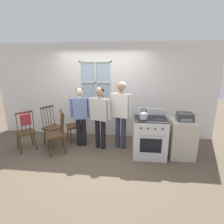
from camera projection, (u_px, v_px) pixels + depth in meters
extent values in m
plane|color=brown|center=(94.00, 157.00, 4.11)|extent=(16.00, 16.00, 0.00)
cube|color=white|center=(40.00, 90.00, 5.31)|extent=(2.54, 0.06, 2.70)
cube|color=white|center=(164.00, 92.00, 4.91)|extent=(2.93, 0.06, 2.70)
cube|color=white|center=(97.00, 119.00, 5.34)|extent=(0.93, 0.06, 1.00)
cube|color=white|center=(95.00, 51.00, 4.84)|extent=(0.93, 0.06, 0.50)
cube|color=silver|center=(96.00, 104.00, 5.14)|extent=(0.99, 0.10, 0.03)
cube|color=#9EB7C6|center=(96.00, 82.00, 5.07)|extent=(0.87, 0.01, 1.14)
cube|color=silver|center=(96.00, 82.00, 5.04)|extent=(0.04, 0.02, 1.20)
cube|color=silver|center=(96.00, 82.00, 5.04)|extent=(0.93, 0.02, 0.04)
cube|color=silver|center=(81.00, 82.00, 5.09)|extent=(0.04, 0.03, 1.20)
cube|color=silver|center=(111.00, 83.00, 4.99)|extent=(0.04, 0.03, 1.20)
cube|color=silver|center=(95.00, 62.00, 4.89)|extent=(0.93, 0.03, 0.04)
cube|color=silver|center=(96.00, 102.00, 5.19)|extent=(0.93, 0.03, 0.04)
cube|color=#4C331E|center=(25.00, 132.00, 4.38)|extent=(0.58, 0.58, 0.04)
cylinder|color=#4C331E|center=(32.00, 137.00, 4.66)|extent=(0.05, 0.09, 0.44)
cylinder|color=#4C331E|center=(18.00, 141.00, 4.46)|extent=(0.09, 0.05, 0.44)
cylinder|color=#4C331E|center=(35.00, 141.00, 4.42)|extent=(0.09, 0.05, 0.44)
cylinder|color=#4C331E|center=(20.00, 145.00, 4.21)|extent=(0.05, 0.09, 0.44)
cylinder|color=#4C331E|center=(33.00, 122.00, 4.28)|extent=(0.06, 0.07, 0.54)
cylinder|color=#4C331E|center=(29.00, 123.00, 4.23)|extent=(0.06, 0.07, 0.54)
cylinder|color=#4C331E|center=(25.00, 124.00, 4.18)|extent=(0.06, 0.07, 0.54)
cylinder|color=#4C331E|center=(21.00, 125.00, 4.12)|extent=(0.06, 0.07, 0.54)
cylinder|color=#4C331E|center=(17.00, 125.00, 4.07)|extent=(0.06, 0.07, 0.54)
cube|color=#4C331E|center=(24.00, 112.00, 4.10)|extent=(0.30, 0.29, 0.04)
cube|color=#4C331E|center=(56.00, 135.00, 4.22)|extent=(0.56, 0.57, 0.04)
cylinder|color=#4C331E|center=(49.00, 142.00, 4.36)|extent=(0.09, 0.06, 0.44)
cylinder|color=#4C331E|center=(51.00, 148.00, 4.06)|extent=(0.06, 0.09, 0.44)
cylinder|color=#4C331E|center=(62.00, 140.00, 4.49)|extent=(0.06, 0.09, 0.44)
cylinder|color=#4C331E|center=(65.00, 145.00, 4.20)|extent=(0.09, 0.06, 0.44)
cylinder|color=#4C331E|center=(61.00, 121.00, 4.37)|extent=(0.07, 0.05, 0.54)
cylinder|color=#4C331E|center=(61.00, 122.00, 4.30)|extent=(0.07, 0.05, 0.54)
cylinder|color=#4C331E|center=(62.00, 123.00, 4.22)|extent=(0.07, 0.05, 0.54)
cylinder|color=#4C331E|center=(63.00, 124.00, 4.14)|extent=(0.07, 0.05, 0.54)
cylinder|color=#4C331E|center=(64.00, 126.00, 4.06)|extent=(0.07, 0.05, 0.54)
cube|color=#4C331E|center=(61.00, 112.00, 4.14)|extent=(0.24, 0.34, 0.04)
cube|color=#4C331E|center=(53.00, 128.00, 4.68)|extent=(0.55, 0.55, 0.04)
cylinder|color=#4C331E|center=(52.00, 140.00, 4.52)|extent=(0.06, 0.09, 0.44)
cylinder|color=#4C331E|center=(63.00, 135.00, 4.80)|extent=(0.09, 0.06, 0.44)
cylinder|color=#4C331E|center=(45.00, 137.00, 4.69)|extent=(0.09, 0.06, 0.44)
cylinder|color=#4C331E|center=(55.00, 133.00, 4.96)|extent=(0.06, 0.09, 0.44)
cylinder|color=#4C331E|center=(42.00, 119.00, 4.55)|extent=(0.07, 0.05, 0.54)
cylinder|color=#4C331E|center=(45.00, 118.00, 4.63)|extent=(0.07, 0.05, 0.54)
cylinder|color=#4C331E|center=(48.00, 117.00, 4.70)|extent=(0.07, 0.05, 0.54)
cylinder|color=#4C331E|center=(51.00, 117.00, 4.77)|extent=(0.07, 0.05, 0.54)
cylinder|color=#4C331E|center=(53.00, 116.00, 4.85)|extent=(0.07, 0.05, 0.54)
cube|color=#4C331E|center=(47.00, 107.00, 4.63)|extent=(0.21, 0.36, 0.04)
cube|color=#4C331E|center=(74.00, 126.00, 4.85)|extent=(0.56, 0.57, 0.04)
cylinder|color=#4C331E|center=(68.00, 133.00, 4.99)|extent=(0.09, 0.06, 0.44)
cylinder|color=#4C331E|center=(71.00, 137.00, 4.70)|extent=(0.06, 0.09, 0.44)
cylinder|color=#4C331E|center=(79.00, 131.00, 5.13)|extent=(0.06, 0.09, 0.44)
cylinder|color=#4C331E|center=(82.00, 135.00, 4.84)|extent=(0.09, 0.06, 0.44)
cylinder|color=#4C331E|center=(78.00, 114.00, 5.01)|extent=(0.07, 0.06, 0.54)
cylinder|color=#4C331E|center=(79.00, 115.00, 4.94)|extent=(0.07, 0.06, 0.54)
cylinder|color=#4C331E|center=(80.00, 116.00, 4.86)|extent=(0.07, 0.06, 0.54)
cylinder|color=#4C331E|center=(81.00, 116.00, 4.78)|extent=(0.07, 0.06, 0.54)
cylinder|color=#4C331E|center=(82.00, 117.00, 4.70)|extent=(0.07, 0.06, 0.54)
cube|color=#4C331E|center=(79.00, 106.00, 4.78)|extent=(0.24, 0.34, 0.04)
cylinder|color=black|center=(79.00, 132.00, 4.61)|extent=(0.12, 0.12, 0.76)
cylinder|color=black|center=(84.00, 132.00, 4.62)|extent=(0.12, 0.12, 0.76)
cube|color=#6B84B7|center=(80.00, 108.00, 4.45)|extent=(0.40, 0.29, 0.53)
cylinder|color=#6B84B7|center=(71.00, 108.00, 4.40)|extent=(0.10, 0.12, 0.49)
cylinder|color=#6B84B7|center=(89.00, 107.00, 4.45)|extent=(0.10, 0.12, 0.49)
cylinder|color=beige|center=(80.00, 97.00, 4.37)|extent=(0.10, 0.10, 0.06)
sphere|color=beige|center=(79.00, 92.00, 4.33)|extent=(0.20, 0.20, 0.20)
ellipsoid|color=#332319|center=(79.00, 91.00, 4.34)|extent=(0.20, 0.20, 0.16)
cylinder|color=black|center=(97.00, 133.00, 4.50)|extent=(0.12, 0.12, 0.77)
cylinder|color=black|center=(103.00, 134.00, 4.42)|extent=(0.12, 0.12, 0.77)
cube|color=beige|center=(100.00, 109.00, 4.29)|extent=(0.49, 0.34, 0.54)
cylinder|color=beige|center=(90.00, 107.00, 4.38)|extent=(0.11, 0.13, 0.50)
cylinder|color=beige|center=(109.00, 109.00, 4.16)|extent=(0.11, 0.13, 0.50)
cylinder|color=tan|center=(100.00, 97.00, 4.21)|extent=(0.10, 0.10, 0.07)
sphere|color=tan|center=(100.00, 91.00, 4.18)|extent=(0.20, 0.20, 0.20)
ellipsoid|color=black|center=(100.00, 91.00, 4.18)|extent=(0.20, 0.20, 0.16)
cylinder|color=#2D3347|center=(118.00, 132.00, 4.51)|extent=(0.12, 0.12, 0.84)
cylinder|color=#2D3347|center=(124.00, 133.00, 4.44)|extent=(0.12, 0.12, 0.84)
cube|color=white|center=(121.00, 105.00, 4.29)|extent=(0.47, 0.34, 0.59)
cylinder|color=white|center=(112.00, 104.00, 4.37)|extent=(0.11, 0.13, 0.54)
cylinder|color=white|center=(130.00, 106.00, 4.16)|extent=(0.11, 0.13, 0.54)
cylinder|color=tan|center=(121.00, 92.00, 4.21)|extent=(0.10, 0.10, 0.07)
sphere|color=tan|center=(121.00, 86.00, 4.17)|extent=(0.21, 0.21, 0.21)
ellipsoid|color=silver|center=(122.00, 85.00, 4.18)|extent=(0.22, 0.22, 0.17)
cube|color=silver|center=(149.00, 137.00, 4.08)|extent=(0.75, 0.64, 0.90)
cube|color=black|center=(151.00, 119.00, 3.96)|extent=(0.73, 0.61, 0.02)
cylinder|color=#2D2D30|center=(143.00, 119.00, 3.85)|extent=(0.20, 0.20, 0.02)
cylinder|color=#2D2D30|center=(159.00, 120.00, 3.81)|extent=(0.20, 0.20, 0.02)
cylinder|color=#2D2D30|center=(143.00, 116.00, 4.10)|extent=(0.20, 0.20, 0.02)
cylinder|color=#2D2D30|center=(157.00, 117.00, 4.06)|extent=(0.20, 0.20, 0.02)
cube|color=silver|center=(150.00, 111.00, 4.21)|extent=(0.75, 0.06, 0.16)
cube|color=black|center=(151.00, 146.00, 3.78)|extent=(0.46, 0.01, 0.32)
cylinder|color=silver|center=(151.00, 135.00, 3.70)|extent=(0.52, 0.02, 0.02)
cylinder|color=#232326|center=(141.00, 128.00, 3.70)|extent=(0.04, 0.02, 0.04)
cylinder|color=#232326|center=(148.00, 129.00, 3.68)|extent=(0.04, 0.02, 0.04)
cylinder|color=#232326|center=(155.00, 129.00, 3.66)|extent=(0.04, 0.02, 0.04)
cylinder|color=#232326|center=(163.00, 129.00, 3.65)|extent=(0.04, 0.02, 0.04)
cylinder|color=#B7B7BC|center=(144.00, 116.00, 3.83)|extent=(0.17, 0.17, 0.12)
ellipsoid|color=#B7B7BC|center=(144.00, 114.00, 3.82)|extent=(0.16, 0.16, 0.07)
sphere|color=black|center=(144.00, 112.00, 3.81)|extent=(0.03, 0.03, 0.03)
cylinder|color=#B7B7BC|center=(147.00, 116.00, 3.82)|extent=(0.08, 0.03, 0.07)
torus|color=black|center=(144.00, 111.00, 3.80)|extent=(0.12, 0.01, 0.12)
cylinder|color=beige|center=(102.00, 102.00, 5.09)|extent=(0.13, 0.13, 0.10)
cylinder|color=#33261C|center=(102.00, 100.00, 5.08)|extent=(0.12, 0.12, 0.01)
cone|color=#286033|center=(103.00, 97.00, 5.06)|extent=(0.06, 0.05, 0.18)
cone|color=#286033|center=(102.00, 99.00, 5.09)|extent=(0.04, 0.05, 0.08)
cone|color=#286033|center=(102.00, 97.00, 5.06)|extent=(0.09, 0.05, 0.18)
cone|color=#286033|center=(102.00, 99.00, 5.05)|extent=(0.04, 0.05, 0.11)
cone|color=#286033|center=(103.00, 98.00, 5.05)|extent=(0.06, 0.06, 0.14)
cube|color=maroon|center=(26.00, 120.00, 4.07)|extent=(0.22, 0.22, 0.26)
torus|color=maroon|center=(24.00, 112.00, 4.09)|extent=(0.18, 0.18, 0.01)
cube|color=beige|center=(182.00, 139.00, 4.01)|extent=(0.55, 0.50, 0.87)
cube|color=beige|center=(184.00, 121.00, 3.89)|extent=(0.55, 0.50, 0.03)
cube|color=#38383A|center=(185.00, 118.00, 3.85)|extent=(0.34, 0.28, 0.10)
cube|color=#38383A|center=(185.00, 114.00, 3.83)|extent=(0.32, 0.27, 0.08)
cube|color=gray|center=(187.00, 120.00, 3.72)|extent=(0.24, 0.01, 0.06)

